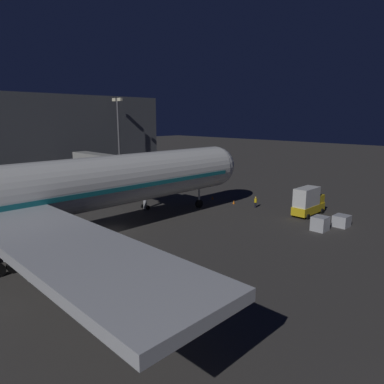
# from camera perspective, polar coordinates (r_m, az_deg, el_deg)

# --- Properties ---
(ground_plane) EXTENTS (320.00, 320.00, 0.00)m
(ground_plane) POSITION_cam_1_polar(r_m,az_deg,el_deg) (43.27, -13.36, -6.12)
(ground_plane) COLOR #383533
(airliner_at_gate) EXTENTS (52.91, 66.56, 19.05)m
(airliner_at_gate) POSITION_cam_1_polar(r_m,az_deg,el_deg) (37.51, -28.09, -0.86)
(airliner_at_gate) COLOR silver
(airliner_at_gate) RESTS_ON ground_plane
(jet_bridge) EXTENTS (21.76, 3.40, 7.40)m
(jet_bridge) POSITION_cam_1_polar(r_m,az_deg,el_deg) (56.64, -11.78, 4.28)
(jet_bridge) COLOR #9E9E99
(jet_bridge) RESTS_ON ground_plane
(apron_floodlight_mast) EXTENTS (2.90, 0.50, 16.87)m
(apron_floodlight_mast) POSITION_cam_1_polar(r_m,az_deg,el_deg) (72.96, -11.73, 9.10)
(apron_floodlight_mast) COLOR #59595E
(apron_floodlight_mast) RESTS_ON ground_plane
(cargo_truck_aft) EXTENTS (2.36, 5.87, 3.91)m
(cargo_truck_aft) POSITION_cam_1_polar(r_m,az_deg,el_deg) (50.75, 18.21, -1.44)
(cargo_truck_aft) COLOR yellow
(cargo_truck_aft) RESTS_ON ground_plane
(baggage_container_near_belt) EXTENTS (1.66, 1.80, 1.70)m
(baggage_container_near_belt) POSITION_cam_1_polar(r_m,az_deg,el_deg) (44.70, 19.93, -4.80)
(baggage_container_near_belt) COLOR #B7BABF
(baggage_container_near_belt) RESTS_ON ground_plane
(baggage_container_mid_row) EXTENTS (1.70, 1.89, 1.41)m
(baggage_container_mid_row) POSITION_cam_1_polar(r_m,az_deg,el_deg) (47.33, 22.96, -4.31)
(baggage_container_mid_row) COLOR #B7BABF
(baggage_container_mid_row) RESTS_ON ground_plane
(ground_crew_near_nose_gear) EXTENTS (0.40, 0.40, 1.69)m
(ground_crew_near_nose_gear) POSITION_cam_1_polar(r_m,az_deg,el_deg) (53.29, 10.20, -1.53)
(ground_crew_near_nose_gear) COLOR black
(ground_crew_near_nose_gear) RESTS_ON ground_plane
(traffic_cone_nose_port) EXTENTS (0.36, 0.36, 0.55)m
(traffic_cone_nose_port) POSITION_cam_1_polar(r_m,az_deg,el_deg) (55.29, 6.74, -1.63)
(traffic_cone_nose_port) COLOR orange
(traffic_cone_nose_port) RESTS_ON ground_plane
(traffic_cone_nose_starboard) EXTENTS (0.36, 0.36, 0.55)m
(traffic_cone_nose_starboard) POSITION_cam_1_polar(r_m,az_deg,el_deg) (58.03, 3.33, -0.91)
(traffic_cone_nose_starboard) COLOR orange
(traffic_cone_nose_starboard) RESTS_ON ground_plane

